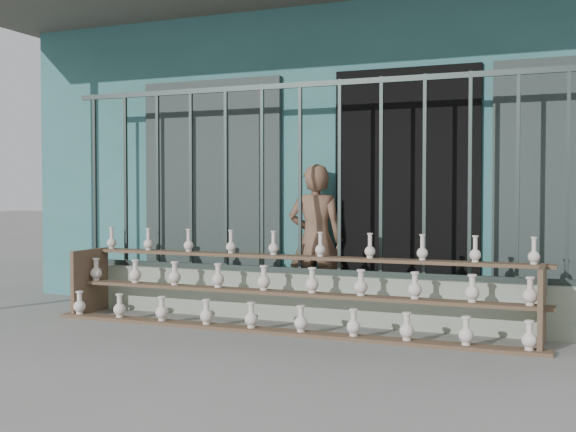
% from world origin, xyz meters
% --- Properties ---
extents(ground, '(60.00, 60.00, 0.00)m').
position_xyz_m(ground, '(0.00, 0.00, 0.00)').
color(ground, slate).
extents(workshop_building, '(7.40, 6.60, 3.21)m').
position_xyz_m(workshop_building, '(0.00, 4.23, 1.62)').
color(workshop_building, '#336B6B').
rests_on(workshop_building, ground).
extents(parapet_wall, '(5.00, 0.20, 0.45)m').
position_xyz_m(parapet_wall, '(0.00, 1.30, 0.23)').
color(parapet_wall, '#98A78F').
rests_on(parapet_wall, ground).
extents(security_fence, '(5.00, 0.04, 1.80)m').
position_xyz_m(security_fence, '(-0.00, 1.30, 1.35)').
color(security_fence, '#283330').
rests_on(security_fence, parapet_wall).
extents(shelf_rack, '(4.50, 0.68, 0.85)m').
position_xyz_m(shelf_rack, '(0.03, 0.89, 0.36)').
color(shelf_rack, brown).
rests_on(shelf_rack, ground).
extents(elderly_woman, '(0.60, 0.45, 1.49)m').
position_xyz_m(elderly_woman, '(0.04, 1.62, 0.74)').
color(elderly_woman, brown).
rests_on(elderly_woman, ground).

